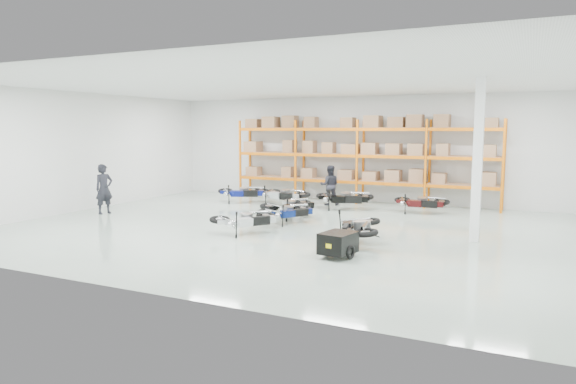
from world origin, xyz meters
The scene contains 14 objects.
room centered at (0.00, 0.00, 2.25)m, with size 18.00×18.00×18.00m.
pallet_rack centered at (0.00, 6.45, 2.26)m, with size 11.28×0.98×3.62m.
structural_column centered at (5.20, 0.50, 2.25)m, with size 0.25×0.25×4.50m, color white.
moto_blue_centre centered at (-0.65, 0.72, 0.51)m, with size 0.74×1.68×1.02m, color #081854, non-canonical shape.
moto_silver_left centered at (-1.07, -1.33, 0.55)m, with size 0.80×1.79×1.10m, color #B4B7BB, non-canonical shape.
moto_black_far_left centered at (-1.02, 1.66, 0.56)m, with size 0.81×1.82×1.11m, color black, non-canonical shape.
moto_touring_right centered at (2.39, -1.27, 0.60)m, with size 0.87×1.95×1.19m, color black, non-canonical shape.
trailer centered at (2.39, -2.87, 0.36)m, with size 0.84×1.50×0.61m.
moto_back_a centered at (-4.50, 4.33, 0.57)m, with size 0.83×1.86×1.14m, color navy, non-canonical shape.
moto_back_b centered at (-2.54, 4.29, 0.59)m, with size 0.85×1.92×1.17m, color #A9ADB2, non-canonical shape.
moto_back_c centered at (0.04, 4.36, 0.59)m, with size 0.86×1.93×1.18m, color black, non-canonical shape.
moto_back_d centered at (2.91, 4.72, 0.53)m, with size 0.78×1.75×1.07m, color #380B0C, non-canonical shape.
person_left centered at (-7.65, -0.36, 0.92)m, with size 0.67×0.44×1.83m, color black.
person_back centered at (-0.90, 5.25, 0.82)m, with size 0.80×0.62×1.64m, color black.
Camera 1 is at (6.52, -14.40, 3.10)m, focal length 32.00 mm.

